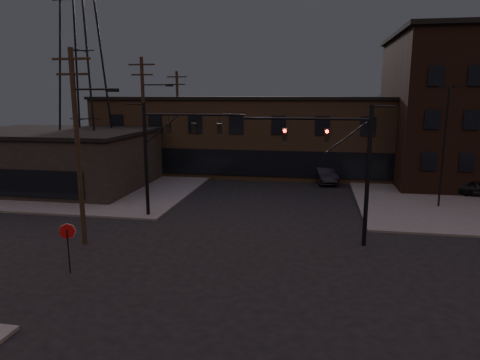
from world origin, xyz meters
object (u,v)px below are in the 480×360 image
object	(u,v)px
traffic_signal_near	(347,160)
parked_car_lot_b	(466,182)
stop_sign	(67,237)
traffic_signal_far	(163,147)
car_crossing	(325,175)

from	to	relation	value
traffic_signal_near	parked_car_lot_b	world-z (taller)	traffic_signal_near
stop_sign	traffic_signal_near	bearing A→B (deg)	25.90
traffic_signal_near	parked_car_lot_b	xyz separation A→B (m)	(11.58, 16.07, -4.09)
traffic_signal_far	stop_sign	xyz separation A→B (m)	(-1.28, -9.99, -3.17)
stop_sign	car_crossing	distance (m)	27.29
traffic_signal_near	car_crossing	bearing A→B (deg)	92.52
stop_sign	parked_car_lot_b	distance (m)	33.64
traffic_signal_near	stop_sign	distance (m)	15.17
traffic_signal_far	parked_car_lot_b	size ratio (longest dim) A/B	1.68
traffic_signal_far	stop_sign	world-z (taller)	traffic_signal_far
traffic_signal_near	stop_sign	world-z (taller)	traffic_signal_near
traffic_signal_near	car_crossing	world-z (taller)	traffic_signal_near
stop_sign	car_crossing	xyz separation A→B (m)	(12.58, 24.20, -1.03)
stop_sign	parked_car_lot_b	xyz separation A→B (m)	(24.94, 22.55, -1.00)
stop_sign	car_crossing	bearing A→B (deg)	62.54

